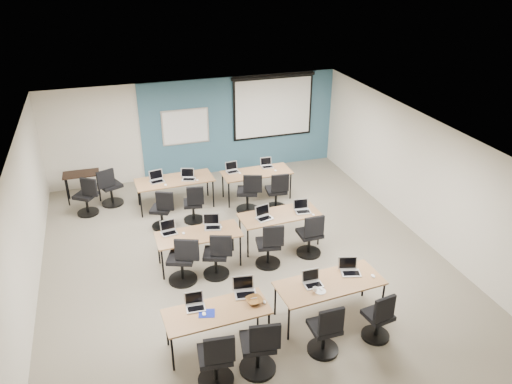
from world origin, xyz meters
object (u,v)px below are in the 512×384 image
object	(u,v)px
training_table_mid_left	(199,236)
laptop_4	(169,230)
training_table_front_left	(217,314)
spare_chair_a	(110,190)
task_chair_5	(217,258)
task_chair_9	(194,207)
task_chair_6	(269,248)
task_chair_10	(249,196)
laptop_1	(245,290)
laptop_3	(350,269)
task_chair_7	(310,238)
laptop_6	(264,215)
laptop_2	(312,281)
task_chair_4	(183,263)
projector_screen	(273,103)
laptop_10	(232,169)
training_table_back_right	(257,174)
spare_chair_b	(87,199)
laptop_5	(212,224)
task_chair_2	(326,333)
training_table_mid_right	(279,216)
training_table_back_left	(175,181)
task_chair_3	(379,320)
whiteboard	(186,127)
laptop_11	(267,165)
task_chair_11	(277,194)
training_table_front_right	(330,285)
utility_table	(81,177)
laptop_8	(157,179)
task_chair_1	(259,350)
laptop_9	(188,177)
laptop_7	(302,209)
task_chair_8	(163,213)
laptop_0	(195,304)
task_chair_0	(216,362)

from	to	relation	value
training_table_mid_left	laptop_4	world-z (taller)	laptop_4
training_table_front_left	spare_chair_a	world-z (taller)	spare_chair_a
task_chair_5	task_chair_9	bearing A→B (deg)	109.41
task_chair_6	task_chair_10	bearing A→B (deg)	93.04
laptop_1	task_chair_5	world-z (taller)	same
laptop_3	task_chair_7	size ratio (longest dim) A/B	0.33
laptop_6	task_chair_7	distance (m)	1.08
laptop_2	task_chair_4	world-z (taller)	task_chair_4
projector_screen	laptop_10	world-z (taller)	projector_screen
training_table_back_right	laptop_1	size ratio (longest dim) A/B	4.91
spare_chair_b	task_chair_6	bearing A→B (deg)	-9.39
laptop_5	task_chair_7	world-z (taller)	task_chair_7
task_chair_2	training_table_mid_right	bearing A→B (deg)	82.34
training_table_back_left	task_chair_3	world-z (taller)	task_chair_3
whiteboard	training_table_back_right	size ratio (longest dim) A/B	0.74
laptop_11	task_chair_11	world-z (taller)	task_chair_11
training_table_front_right	task_chair_10	xyz separation A→B (m)	(-0.19, 4.11, -0.26)
utility_table	whiteboard	bearing A→B (deg)	14.25
laptop_8	laptop_10	distance (m)	1.89
laptop_1	task_chair_7	distance (m)	2.61
task_chair_9	task_chair_1	bearing A→B (deg)	-80.18
training_table_mid_left	laptop_9	world-z (taller)	laptop_9
laptop_7	spare_chair_b	size ratio (longest dim) A/B	0.33
task_chair_8	laptop_11	world-z (taller)	task_chair_8
laptop_0	laptop_1	distance (m)	0.85
laptop_11	spare_chair_b	xyz separation A→B (m)	(-4.48, 0.17, -0.38)
training_table_mid_right	training_table_back_left	bearing A→B (deg)	124.34
whiteboard	task_chair_0	distance (m)	7.63
task_chair_6	task_chair_9	size ratio (longest dim) A/B	1.03
projector_screen	laptop_9	distance (m)	3.48
training_table_back_left	laptop_5	xyz separation A→B (m)	(0.36, -2.49, 0.11)
training_table_mid_right	task_chair_1	bearing A→B (deg)	-117.71
laptop_4	laptop_5	distance (m)	0.88
laptop_9	laptop_11	distance (m)	2.07
task_chair_1	spare_chair_b	xyz separation A→B (m)	(-2.38, 5.98, -0.02)
task_chair_4	utility_table	bearing A→B (deg)	134.59
whiteboard	spare_chair_a	distance (m)	2.66
training_table_back_left	spare_chair_b	bearing A→B (deg)	171.40
task_chair_5	task_chair_10	world-z (taller)	task_chair_10
whiteboard	task_chair_6	bearing A→B (deg)	-81.44
task_chair_9	task_chair_8	bearing A→B (deg)	-165.42
projector_screen	task_chair_4	xyz separation A→B (m)	(-3.51, -4.84, -1.46)
task_chair_8	training_table_mid_left	bearing A→B (deg)	-49.12
projector_screen	task_chair_9	size ratio (longest dim) A/B	2.49
whiteboard	training_table_back_left	distance (m)	1.97
training_table_front_right	task_chair_2	distance (m)	0.93
training_table_front_left	laptop_9	world-z (taller)	laptop_9
task_chair_1	laptop_10	bearing A→B (deg)	87.90
training_table_mid_right	task_chair_8	bearing A→B (deg)	145.00
laptop_3	laptop_5	distance (m)	2.97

